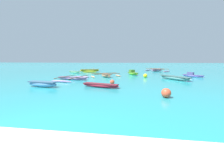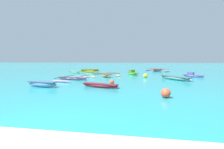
% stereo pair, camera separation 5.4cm
% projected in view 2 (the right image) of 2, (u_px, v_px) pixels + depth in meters
% --- Properties ---
extents(moored_boat_0, '(3.70, 4.48, 0.53)m').
position_uv_depth(moored_boat_0, '(90.00, 70.00, 27.85)').
color(moored_boat_0, gold).
rests_on(moored_boat_0, ground_plane).
extents(moored_boat_1, '(1.94, 2.51, 0.73)m').
position_uv_depth(moored_boat_1, '(133.00, 73.00, 22.44)').
color(moored_boat_1, '#6CC42C').
rests_on(moored_boat_1, ground_plane).
extents(moored_boat_2, '(2.29, 2.24, 0.60)m').
position_uv_depth(moored_boat_2, '(193.00, 75.00, 19.39)').
color(moored_boat_2, '#7C6ECE').
rests_on(moored_boat_2, ground_plane).
extents(moored_boat_3, '(2.59, 1.67, 0.37)m').
position_uv_depth(moored_boat_3, '(75.00, 72.00, 25.06)').
color(moored_boat_3, '#93DCA7').
rests_on(moored_boat_3, ground_plane).
extents(moored_boat_4, '(4.74, 4.74, 0.52)m').
position_uv_depth(moored_boat_4, '(157.00, 70.00, 29.30)').
color(moored_boat_4, '#AF7395').
rests_on(moored_boat_4, ground_plane).
extents(moored_boat_5, '(3.99, 3.30, 0.48)m').
position_uv_depth(moored_boat_5, '(106.00, 75.00, 19.36)').
color(moored_boat_5, tan).
rests_on(moored_boat_5, ground_plane).
extents(moored_boat_6, '(3.25, 1.43, 0.31)m').
position_uv_depth(moored_boat_6, '(100.00, 85.00, 11.97)').
color(moored_boat_6, '#A31C2E').
rests_on(moored_boat_6, ground_plane).
extents(moored_boat_7, '(3.72, 4.64, 0.37)m').
position_uv_depth(moored_boat_7, '(73.00, 78.00, 16.68)').
color(moored_boat_7, '#9D77AF').
rests_on(moored_boat_7, ground_plane).
extents(moored_boat_8, '(2.92, 3.67, 0.41)m').
position_uv_depth(moored_boat_8, '(175.00, 78.00, 16.57)').
color(moored_boat_8, '#57918E').
rests_on(moored_boat_8, ground_plane).
extents(moored_boat_9, '(2.71, 0.98, 0.46)m').
position_uv_depth(moored_boat_9, '(42.00, 84.00, 12.17)').
color(moored_boat_9, '#578CC0').
rests_on(moored_boat_9, ground_plane).
extents(mooring_buoy_0, '(0.41, 0.41, 0.41)m').
position_uv_depth(mooring_buoy_0, '(112.00, 82.00, 13.56)').
color(mooring_buoy_0, '#E54C2D').
rests_on(mooring_buoy_0, ground_plane).
extents(mooring_buoy_1, '(0.55, 0.55, 0.55)m').
position_uv_depth(mooring_buoy_1, '(166.00, 93.00, 8.67)').
color(mooring_buoy_1, '#E54C2D').
rests_on(mooring_buoy_1, ground_plane).
extents(mooring_buoy_2, '(0.50, 0.50, 0.50)m').
position_uv_depth(mooring_buoy_2, '(145.00, 76.00, 18.54)').
color(mooring_buoy_2, yellow).
rests_on(mooring_buoy_2, ground_plane).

